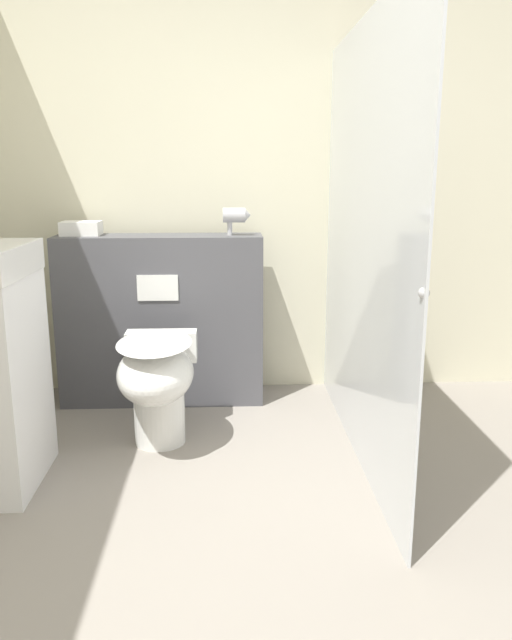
% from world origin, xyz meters
% --- Properties ---
extents(ground_plane, '(12.00, 12.00, 0.00)m').
position_xyz_m(ground_plane, '(0.00, 0.00, 0.00)').
color(ground_plane, gray).
extents(wall_back, '(8.00, 0.06, 2.50)m').
position_xyz_m(wall_back, '(0.00, 2.16, 1.25)').
color(wall_back, beige).
rests_on(wall_back, ground_plane).
extents(partition_panel, '(1.14, 0.29, 0.96)m').
position_xyz_m(partition_panel, '(-0.48, 1.91, 0.48)').
color(partition_panel, '#4C4C51').
rests_on(partition_panel, ground_plane).
extents(shower_glass, '(0.04, 1.87, 1.95)m').
position_xyz_m(shower_glass, '(0.50, 1.20, 0.98)').
color(shower_glass, silver).
rests_on(shower_glass, ground_plane).
extents(toilet, '(0.36, 0.61, 0.54)m').
position_xyz_m(toilet, '(-0.44, 1.27, 0.34)').
color(toilet, white).
rests_on(toilet, ground_plane).
extents(hair_drier, '(0.15, 0.08, 0.15)m').
position_xyz_m(hair_drier, '(-0.05, 1.90, 1.06)').
color(hair_drier, '#B7B7BC').
rests_on(hair_drier, partition_panel).
extents(folded_towel, '(0.21, 0.16, 0.08)m').
position_xyz_m(folded_towel, '(-0.90, 1.94, 0.99)').
color(folded_towel, white).
rests_on(folded_towel, partition_panel).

